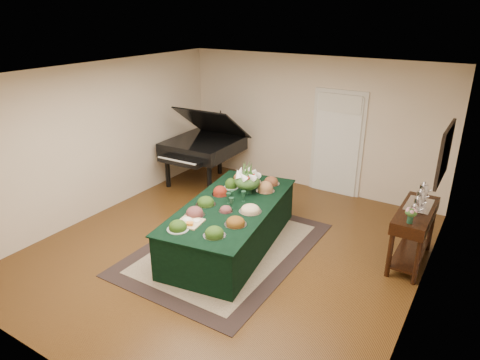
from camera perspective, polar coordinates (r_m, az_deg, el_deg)
The scene contains 14 objects.
ground at distance 6.88m, azimuth -1.34°, elevation -8.94°, with size 6.00×6.00×0.00m, color #311B0B.
area_rug at distance 6.84m, azimuth -1.83°, elevation -9.06°, with size 2.30×3.22×0.01m.
kitchen_doorway at distance 8.70m, azimuth 12.80°, elevation 4.64°, with size 1.05×0.07×2.10m.
buffet_table at distance 6.75m, azimuth -1.19°, elevation -6.01°, with size 1.68×2.87×0.73m.
food_platters at distance 6.60m, azimuth -1.16°, elevation -2.73°, with size 1.14×2.40×0.13m.
cutting_board at distance 6.07m, azimuth -6.67°, elevation -5.38°, with size 0.39×0.39×0.10m.
green_goblets at distance 6.57m, azimuth -0.83°, elevation -2.44°, with size 0.24×0.38×0.18m.
floral_centerpiece at distance 6.90m, azimuth 0.99°, elevation 0.23°, with size 0.43×0.43×0.43m.
grand_piano at distance 9.05m, azimuth -4.94°, elevation 4.56°, with size 1.50×1.69×1.68m.
wicker_basket at distance 8.21m, azimuth -0.88°, elevation -2.57°, with size 0.39×0.39×0.24m, color #A77E43.
mahogany_sideboard at distance 6.67m, azimuth 22.27°, elevation -5.16°, with size 0.45×1.25×0.88m.
tea_service at distance 6.65m, azimuth 22.84°, elevation -2.35°, with size 0.34×0.74×0.30m.
pink_bouquet at distance 6.08m, azimuth 21.84°, elevation -4.11°, with size 0.17×0.17×0.22m.
wall_painting at distance 6.26m, azimuth 25.63°, elevation 3.22°, with size 0.05×0.95×0.75m.
Camera 1 is at (3.25, -4.92, 3.54)m, focal length 32.00 mm.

